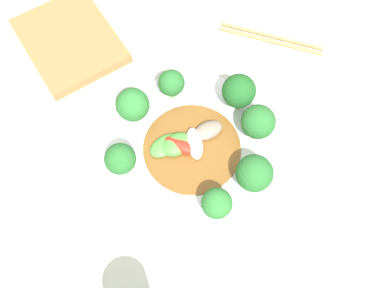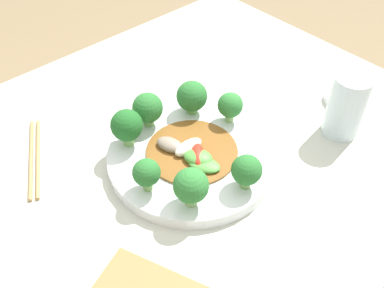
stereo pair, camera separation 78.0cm
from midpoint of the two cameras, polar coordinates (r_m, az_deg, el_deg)
ground_plane at (r=1.40m, az=13.31°, el=-24.52°), size 8.00×8.00×0.00m
table at (r=1.05m, az=17.81°, el=-24.26°), size 0.99×0.82×0.72m
plate at (r=0.68m, az=22.60°, el=-22.34°), size 0.30×0.30×0.02m
broccoli_south at (r=0.60m, az=13.90°, el=-26.57°), size 0.05×0.05×0.06m
broccoli_west at (r=0.63m, az=19.62°, el=-13.02°), size 0.05×0.05×0.06m
broccoli_southwest at (r=0.61m, az=14.49°, el=-17.48°), size 0.06×0.06×0.07m
broccoli_east at (r=0.66m, az=29.47°, el=-30.57°), size 0.05×0.05×0.06m
broccoli_north at (r=0.69m, az=32.50°, el=-17.91°), size 0.06×0.06×0.07m
broccoli_northwest at (r=0.67m, az=29.41°, el=-13.62°), size 0.06×0.06×0.07m
broccoli_northeast at (r=0.68m, az=33.42°, el=-25.36°), size 0.06×0.06×0.07m
stirfry_center at (r=0.66m, az=22.59°, el=-21.91°), size 0.16×0.16×0.02m
chopsticks at (r=0.80m, az=29.84°, el=-2.99°), size 0.11×0.19×0.01m
cutting_board at (r=0.68m, az=0.65°, el=-4.00°), size 0.25×0.23×0.02m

